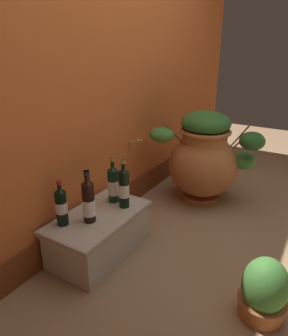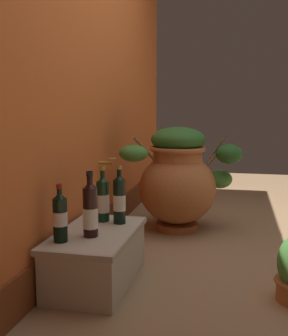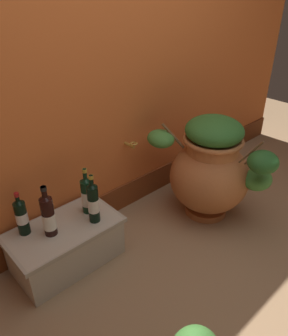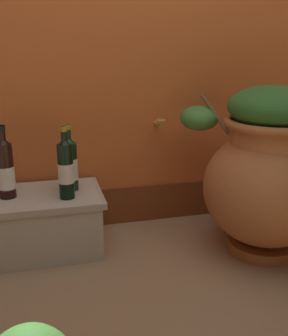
{
  "view_description": "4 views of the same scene",
  "coord_description": "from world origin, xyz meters",
  "px_view_note": "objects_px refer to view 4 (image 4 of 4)",
  "views": [
    {
      "loc": [
        -2.01,
        -0.32,
        1.36
      ],
      "look_at": [
        -0.17,
        0.8,
        0.49
      ],
      "focal_mm": 33.87,
      "sensor_mm": 36.0,
      "label": 1
    },
    {
      "loc": [
        -2.68,
        0.14,
        0.97
      ],
      "look_at": [
        -0.06,
        0.74,
        0.57
      ],
      "focal_mm": 44.32,
      "sensor_mm": 36.0,
      "label": 2
    },
    {
      "loc": [
        -1.35,
        -0.66,
        1.68
      ],
      "look_at": [
        0.02,
        0.81,
        0.51
      ],
      "focal_mm": 35.66,
      "sensor_mm": 36.0,
      "label": 3
    },
    {
      "loc": [
        -0.52,
        -1.01,
        0.98
      ],
      "look_at": [
        -0.06,
        0.78,
        0.42
      ],
      "focal_mm": 43.07,
      "sensor_mm": 36.0,
      "label": 4
    }
  ],
  "objects_px": {
    "terracotta_urn": "(270,173)",
    "wine_bottle_left": "(66,168)",
    "wine_bottle_middle": "(5,168)",
    "wine_bottle_right": "(70,163)"
  },
  "relations": [
    {
      "from": "wine_bottle_left",
      "to": "wine_bottle_right",
      "type": "height_order",
      "value": "wine_bottle_left"
    },
    {
      "from": "wine_bottle_middle",
      "to": "wine_bottle_left",
      "type": "bearing_deg",
      "value": -16.15
    },
    {
      "from": "terracotta_urn",
      "to": "wine_bottle_left",
      "type": "xyz_separation_m",
      "value": [
        -0.93,
        0.22,
        0.03
      ]
    },
    {
      "from": "terracotta_urn",
      "to": "wine_bottle_right",
      "type": "height_order",
      "value": "terracotta_urn"
    },
    {
      "from": "wine_bottle_left",
      "to": "wine_bottle_middle",
      "type": "xyz_separation_m",
      "value": [
        -0.27,
        0.08,
        -0.0
      ]
    },
    {
      "from": "terracotta_urn",
      "to": "wine_bottle_right",
      "type": "bearing_deg",
      "value": 160.24
    },
    {
      "from": "wine_bottle_right",
      "to": "wine_bottle_left",
      "type": "bearing_deg",
      "value": -103.38
    },
    {
      "from": "terracotta_urn",
      "to": "wine_bottle_middle",
      "type": "bearing_deg",
      "value": 166.25
    },
    {
      "from": "terracotta_urn",
      "to": "wine_bottle_right",
      "type": "distance_m",
      "value": 0.96
    },
    {
      "from": "terracotta_urn",
      "to": "wine_bottle_left",
      "type": "bearing_deg",
      "value": 166.96
    }
  ]
}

